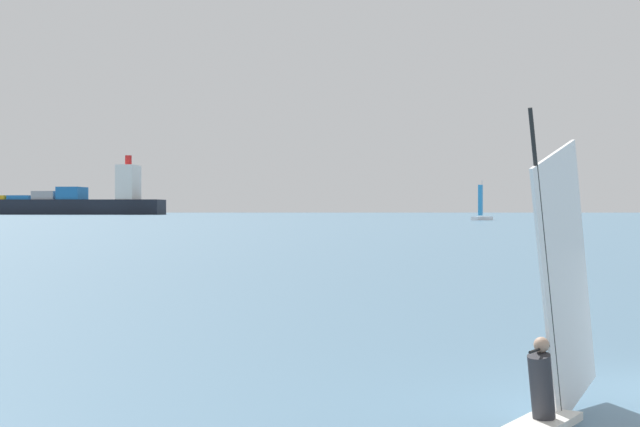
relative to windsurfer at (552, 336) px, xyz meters
name	(u,v)px	position (x,y,z in m)	size (l,w,h in m)	color
windsurfer	(552,336)	(0.00, 0.00, 0.00)	(3.12, 3.01, 4.58)	white
cargo_ship	(27,202)	(-49.42, 602.91, 6.54)	(172.38, 74.66, 36.47)	black
distant_headland	(152,198)	(68.76, 1376.33, 18.85)	(1079.94, 382.27, 40.19)	#4C564C
small_sailboat	(482,217)	(101.95, 244.90, -0.24)	(7.92, 6.38, 11.64)	white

